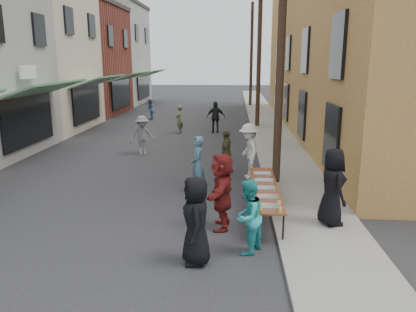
# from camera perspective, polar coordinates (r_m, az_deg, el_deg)

# --- Properties ---
(ground) EXTENTS (120.00, 120.00, 0.00)m
(ground) POSITION_cam_1_polar(r_m,az_deg,el_deg) (11.36, -11.29, -7.92)
(ground) COLOR #28282B
(ground) RESTS_ON ground
(sidewalk) EXTENTS (2.20, 60.00, 0.10)m
(sidewalk) POSITION_cam_1_polar(r_m,az_deg,el_deg) (25.62, 8.48, 4.13)
(sidewalk) COLOR gray
(sidewalk) RESTS_ON ground
(storefront_row) EXTENTS (8.00, 37.00, 9.00)m
(storefront_row) POSITION_cam_1_polar(r_m,az_deg,el_deg) (28.28, -23.92, 12.31)
(storefront_row) COLOR maroon
(storefront_row) RESTS_ON ground
(building_ochre) EXTENTS (10.00, 28.00, 10.00)m
(building_ochre) POSITION_cam_1_polar(r_m,az_deg,el_deg) (25.59, 23.26, 14.35)
(building_ochre) COLOR olive
(building_ochre) RESTS_ON ground
(utility_pole_near) EXTENTS (0.26, 0.26, 9.00)m
(utility_pole_near) POSITION_cam_1_polar(r_m,az_deg,el_deg) (13.30, 10.24, 14.98)
(utility_pole_near) COLOR #2D2116
(utility_pole_near) RESTS_ON ground
(utility_pole_mid) EXTENTS (0.26, 0.26, 9.00)m
(utility_pole_mid) POSITION_cam_1_polar(r_m,az_deg,el_deg) (25.26, 7.20, 14.18)
(utility_pole_mid) COLOR #2D2116
(utility_pole_mid) RESTS_ON ground
(utility_pole_far) EXTENTS (0.26, 0.26, 9.00)m
(utility_pole_far) POSITION_cam_1_polar(r_m,az_deg,el_deg) (37.24, 6.12, 13.89)
(utility_pole_far) COLOR #2D2116
(utility_pole_far) RESTS_ON ground
(serving_table) EXTENTS (0.70, 4.00, 0.75)m
(serving_table) POSITION_cam_1_polar(r_m,az_deg,el_deg) (11.04, 8.00, -4.48)
(serving_table) COLOR maroon
(serving_table) RESTS_ON ground
(catering_tray_sausage) EXTENTS (0.50, 0.33, 0.08)m
(catering_tray_sausage) POSITION_cam_1_polar(r_m,az_deg,el_deg) (9.46, 8.73, -7.08)
(catering_tray_sausage) COLOR maroon
(catering_tray_sausage) RESTS_ON serving_table
(catering_tray_foil_b) EXTENTS (0.50, 0.33, 0.08)m
(catering_tray_foil_b) POSITION_cam_1_polar(r_m,az_deg,el_deg) (10.07, 8.42, -5.80)
(catering_tray_foil_b) COLOR #B2B2B7
(catering_tray_foil_b) RESTS_ON serving_table
(catering_tray_buns) EXTENTS (0.50, 0.33, 0.08)m
(catering_tray_buns) POSITION_cam_1_polar(r_m,az_deg,el_deg) (10.74, 8.13, -4.58)
(catering_tray_buns) COLOR tan
(catering_tray_buns) RESTS_ON serving_table
(catering_tray_foil_d) EXTENTS (0.50, 0.33, 0.08)m
(catering_tray_foil_d) POSITION_cam_1_polar(r_m,az_deg,el_deg) (11.40, 7.87, -3.50)
(catering_tray_foil_d) COLOR #B2B2B7
(catering_tray_foil_d) RESTS_ON serving_table
(catering_tray_buns_end) EXTENTS (0.50, 0.33, 0.08)m
(catering_tray_buns_end) POSITION_cam_1_polar(r_m,az_deg,el_deg) (12.07, 7.65, -2.54)
(catering_tray_buns_end) COLOR tan
(catering_tray_buns_end) RESTS_ON serving_table
(condiment_jar_a) EXTENTS (0.07, 0.07, 0.08)m
(condiment_jar_a) POSITION_cam_1_polar(r_m,az_deg,el_deg) (9.17, 7.50, -7.72)
(condiment_jar_a) COLOR #A57F26
(condiment_jar_a) RESTS_ON serving_table
(condiment_jar_b) EXTENTS (0.07, 0.07, 0.08)m
(condiment_jar_b) POSITION_cam_1_polar(r_m,az_deg,el_deg) (9.26, 7.46, -7.50)
(condiment_jar_b) COLOR #A57F26
(condiment_jar_b) RESTS_ON serving_table
(condiment_jar_c) EXTENTS (0.07, 0.07, 0.08)m
(condiment_jar_c) POSITION_cam_1_polar(r_m,az_deg,el_deg) (9.35, 7.42, -7.28)
(condiment_jar_c) COLOR #A57F26
(condiment_jar_c) RESTS_ON serving_table
(cup_stack) EXTENTS (0.08, 0.08, 0.12)m
(cup_stack) POSITION_cam_1_polar(r_m,az_deg,el_deg) (9.24, 10.11, -7.50)
(cup_stack) COLOR tan
(cup_stack) RESTS_ON serving_table
(guest_front_a) EXTENTS (0.71, 0.98, 1.84)m
(guest_front_a) POSITION_cam_1_polar(r_m,az_deg,el_deg) (8.26, -1.71, -9.06)
(guest_front_a) COLOR black
(guest_front_a) RESTS_ON ground
(guest_front_b) EXTENTS (0.52, 0.71, 1.79)m
(guest_front_b) POSITION_cam_1_polar(r_m,az_deg,el_deg) (12.66, -1.49, -1.19)
(guest_front_b) COLOR teal
(guest_front_b) RESTS_ON ground
(guest_front_c) EXTENTS (0.93, 1.00, 1.64)m
(guest_front_c) POSITION_cam_1_polar(r_m,az_deg,el_deg) (8.75, 5.59, -8.51)
(guest_front_c) COLOR teal
(guest_front_c) RESTS_ON ground
(guest_front_d) EXTENTS (0.97, 1.38, 1.94)m
(guest_front_d) POSITION_cam_1_polar(r_m,az_deg,el_deg) (14.25, 5.76, 0.70)
(guest_front_d) COLOR white
(guest_front_d) RESTS_ON ground
(guest_front_e) EXTENTS (0.47, 1.00, 1.65)m
(guest_front_e) POSITION_cam_1_polar(r_m,az_deg,el_deg) (14.64, 2.59, 0.51)
(guest_front_e) COLOR brown
(guest_front_e) RESTS_ON ground
(guest_queue_back) EXTENTS (0.67, 1.80, 1.91)m
(guest_queue_back) POSITION_cam_1_polar(r_m,az_deg,el_deg) (9.92, 1.97, -4.96)
(guest_queue_back) COLOR maroon
(guest_queue_back) RESTS_ON ground
(server) EXTENTS (0.80, 1.05, 1.91)m
(server) POSITION_cam_1_polar(r_m,az_deg,el_deg) (10.36, 17.07, -4.16)
(server) COLOR black
(server) RESTS_ON sidewalk
(passerby_left) EXTENTS (1.27, 1.01, 1.72)m
(passerby_left) POSITION_cam_1_polar(r_m,az_deg,el_deg) (18.05, -9.24, 2.91)
(passerby_left) COLOR slate
(passerby_left) RESTS_ON ground
(passerby_mid) EXTENTS (1.10, 0.56, 1.80)m
(passerby_mid) POSITION_cam_1_polar(r_m,az_deg,el_deg) (23.27, 1.09, 5.48)
(passerby_mid) COLOR black
(passerby_mid) RESTS_ON ground
(passerby_right) EXTENTS (0.47, 0.64, 1.59)m
(passerby_right) POSITION_cam_1_polar(r_m,az_deg,el_deg) (23.20, -4.04, 5.17)
(passerby_right) COLOR #59653A
(passerby_right) RESTS_ON ground
(passerby_far) EXTENTS (0.75, 0.85, 1.48)m
(passerby_far) POSITION_cam_1_polar(r_m,az_deg,el_deg) (28.68, -8.15, 6.50)
(passerby_far) COLOR #47678B
(passerby_far) RESTS_ON ground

